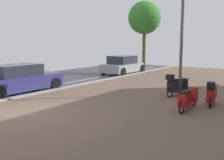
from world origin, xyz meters
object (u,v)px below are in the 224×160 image
street_tree (145,18)px  parked_car_near (18,79)px  scooter_far (187,100)px  scooter_mid (211,94)px  scooter_near (175,86)px  parked_car_far (123,65)px  lamp_post (182,30)px

street_tree → parked_car_near: bearing=-94.3°
parked_car_near → scooter_far: bearing=9.7°
scooter_mid → scooter_far: scooter_mid is taller
parked_car_near → scooter_near: bearing=29.1°
parked_car_far → parked_car_near: bearing=-90.1°
street_tree → scooter_mid: bearing=-49.3°
scooter_far → parked_car_far: 11.26m
parked_car_near → parked_car_far: 9.45m
scooter_far → street_tree: bearing=125.0°
scooter_near → parked_car_far: bearing=138.2°
scooter_near → parked_car_far: parked_car_far is taller
parked_car_near → lamp_post: 8.10m
scooter_near → scooter_mid: bearing=-29.4°
street_tree → scooter_near: bearing=-53.6°
scooter_mid → scooter_far: bearing=-113.3°
parked_car_far → lamp_post: size_ratio=0.73×
parked_car_far → street_tree: 4.23m
parked_car_near → parked_car_far: parked_car_far is taller
scooter_far → parked_car_near: size_ratio=0.43×
scooter_near → scooter_far: size_ratio=1.02×
scooter_mid → parked_car_near: parked_car_near is taller
parked_car_near → scooter_mid: bearing=17.2°
scooter_near → scooter_mid: size_ratio=1.08×
parked_car_far → street_tree: (0.83, 1.87, 3.70)m
parked_car_far → lamp_post: lamp_post is taller
scooter_far → lamp_post: lamp_post is taller
parked_car_near → street_tree: size_ratio=0.73×
scooter_far → parked_car_far: size_ratio=0.45×
parked_car_near → street_tree: street_tree is taller
scooter_near → scooter_mid: 2.12m
scooter_near → street_tree: street_tree is taller
scooter_mid → street_tree: (-7.51, 8.72, 3.90)m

